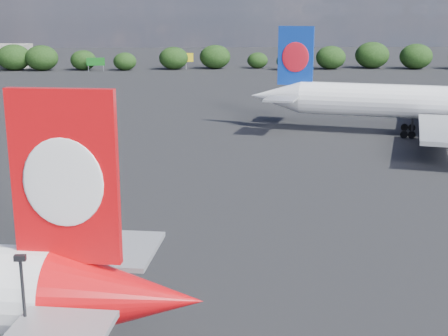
{
  "coord_description": "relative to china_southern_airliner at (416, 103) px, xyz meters",
  "views": [
    {
      "loc": [
        13.47,
        -35.31,
        20.09
      ],
      "look_at": [
        16.0,
        12.0,
        8.0
      ],
      "focal_mm": 50.0,
      "sensor_mm": 36.0,
      "label": 1
    }
  ],
  "objects": [
    {
      "name": "highway_sign",
      "position": [
        -68.1,
        112.23,
        -2.16
      ],
      "size": [
        6.0,
        0.3,
        4.5
      ],
      "color": "#125C18",
      "rests_on": "ground"
    },
    {
      "name": "apron_lamp_post",
      "position": [
        -44.78,
        -71.18,
        -0.24
      ],
      "size": [
        0.55,
        0.3,
        8.85
      ],
      "color": "black",
      "rests_on": "ground"
    },
    {
      "name": "china_southern_airliner",
      "position": [
        0.0,
        0.0,
        0.0
      ],
      "size": [
        51.78,
        49.76,
        17.38
      ],
      "color": "white",
      "rests_on": "ground"
    },
    {
      "name": "horizon_treeline",
      "position": [
        -38.13,
        116.28,
        -1.29
      ],
      "size": [
        205.36,
        16.29,
        9.15
      ],
      "color": "black",
      "rests_on": "ground"
    },
    {
      "name": "billboard_yellow",
      "position": [
        -38.1,
        118.23,
        -1.42
      ],
      "size": [
        5.0,
        0.3,
        5.5
      ],
      "color": "gold",
      "rests_on": "ground"
    },
    {
      "name": "ground",
      "position": [
        -50.1,
        -3.77,
        -5.29
      ],
      "size": [
        500.0,
        500.0,
        0.0
      ],
      "primitive_type": "plane",
      "color": "black",
      "rests_on": "ground"
    }
  ]
}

